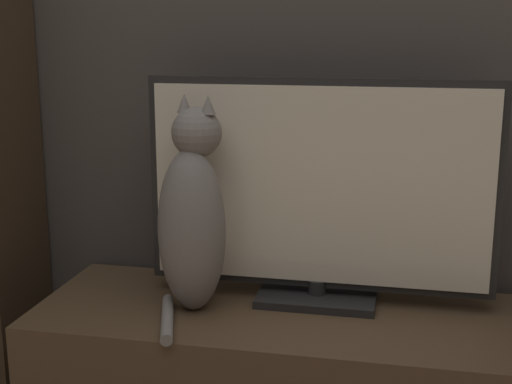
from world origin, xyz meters
TOP-DOWN VIEW (x-y plane):
  - tv at (0.07, 1.03)m, footprint 0.86×0.18m
  - cat at (-0.22, 0.92)m, footprint 0.20×0.33m

SIDE VIEW (x-z plane):
  - cat at x=-0.22m, z-range 0.51..1.04m
  - tv at x=0.07m, z-range 0.54..1.10m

